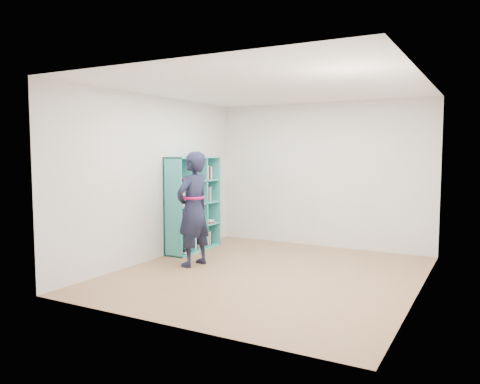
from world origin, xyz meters
The scene contains 9 objects.
floor centered at (0.00, 0.00, 0.00)m, with size 4.50×4.50×0.00m, color #946543.
ceiling centered at (0.00, 0.00, 2.60)m, with size 4.50×4.50×0.00m, color white.
wall_left centered at (-2.00, 0.00, 1.30)m, with size 0.02×4.50×2.60m, color beige.
wall_right centered at (2.00, 0.00, 1.30)m, with size 0.02×4.50×2.60m, color beige.
wall_back centered at (0.00, 2.25, 1.30)m, with size 4.00×0.02×2.60m, color beige.
wall_front centered at (0.00, -2.25, 1.30)m, with size 4.00×0.02×2.60m, color beige.
bookshelf centered at (-1.84, 0.81, 0.80)m, with size 0.36×1.23×1.63m.
person centered at (-1.20, -0.09, 0.86)m, with size 0.50×0.68×1.73m.
smartphone centered at (-1.33, 0.00, 0.98)m, with size 0.02×0.10×0.13m.
Camera 1 is at (2.76, -5.88, 1.73)m, focal length 35.00 mm.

